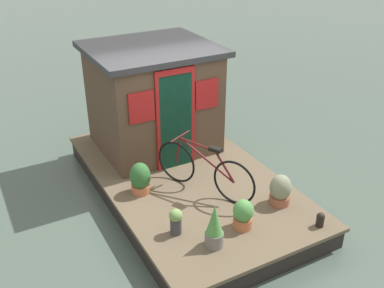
{
  "coord_description": "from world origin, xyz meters",
  "views": [
    {
      "loc": [
        -5.84,
        3.08,
        4.44
      ],
      "look_at": [
        -0.2,
        0.0,
        1.08
      ],
      "focal_mm": 42.06,
      "sensor_mm": 36.0,
      "label": 1
    }
  ],
  "objects": [
    {
      "name": "potted_plant_rosemary",
      "position": [
        -0.1,
        0.88,
        0.64
      ],
      "size": [
        0.33,
        0.33,
        0.53
      ],
      "color": "#B2603D",
      "rests_on": "houseboat_deck"
    },
    {
      "name": "bicycle",
      "position": [
        -0.57,
        -0.02,
        0.79
      ],
      "size": [
        1.66,
        0.86,
        0.88
      ],
      "color": "black",
      "rests_on": "houseboat_deck"
    },
    {
      "name": "potted_plant_succulent",
      "position": [
        -1.78,
        0.52,
        0.69
      ],
      "size": [
        0.26,
        0.26,
        0.65
      ],
      "color": "slate",
      "rests_on": "houseboat_deck"
    },
    {
      "name": "potted_plant_geranium",
      "position": [
        -1.42,
        -0.87,
        0.62
      ],
      "size": [
        0.33,
        0.33,
        0.5
      ],
      "color": "#935138",
      "rests_on": "houseboat_deck"
    },
    {
      "name": "potted_plant_sage",
      "position": [
        -1.64,
        -0.04,
        0.61
      ],
      "size": [
        0.29,
        0.29,
        0.45
      ],
      "color": "#B2603D",
      "rests_on": "houseboat_deck"
    },
    {
      "name": "mooring_bollard",
      "position": [
        -2.15,
        -1.03,
        0.5
      ],
      "size": [
        0.12,
        0.12,
        0.22
      ],
      "color": "black",
      "rests_on": "houseboat_deck"
    },
    {
      "name": "houseboat_cabin",
      "position": [
        1.29,
        0.0,
        1.36
      ],
      "size": [
        2.02,
        2.22,
        1.94
      ],
      "color": "#4C3828",
      "rests_on": "houseboat_deck"
    },
    {
      "name": "potted_plant_basil",
      "position": [
        -1.3,
        0.86,
        0.6
      ],
      "size": [
        0.19,
        0.19,
        0.4
      ],
      "color": "#38383D",
      "rests_on": "houseboat_deck"
    },
    {
      "name": "houseboat_deck",
      "position": [
        0.0,
        0.0,
        0.19
      ],
      "size": [
        4.81,
        2.76,
        0.38
      ],
      "color": "brown",
      "rests_on": "ground_plane"
    },
    {
      "name": "ground_plane",
      "position": [
        0.0,
        0.0,
        0.0
      ],
      "size": [
        60.0,
        60.0,
        0.0
      ],
      "primitive_type": "plane",
      "color": "#47564C"
    }
  ]
}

